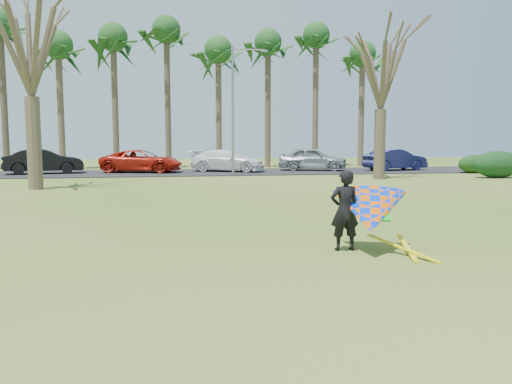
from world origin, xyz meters
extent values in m
plane|color=#215412|center=(0.00, 0.00, 0.00)|extent=(100.00, 100.00, 0.00)
cube|color=black|center=(0.00, 25.00, 0.03)|extent=(46.00, 7.00, 0.06)
cylinder|color=#493A2B|center=(-14.00, 31.00, 5.20)|extent=(0.48, 0.48, 10.40)
ellipsoid|color=#194117|center=(-14.00, 31.00, 10.70)|extent=(4.84, 4.84, 3.08)
cylinder|color=brown|center=(-10.00, 31.00, 4.50)|extent=(0.48, 0.48, 9.00)
ellipsoid|color=#1A4719|center=(-10.00, 31.00, 9.30)|extent=(4.84, 4.84, 3.08)
cylinder|color=#483A2B|center=(-6.00, 31.00, 4.85)|extent=(0.48, 0.48, 9.70)
ellipsoid|color=#1A491A|center=(-6.00, 31.00, 10.00)|extent=(4.84, 4.84, 3.08)
cylinder|color=#4C3C2D|center=(-2.00, 31.00, 5.20)|extent=(0.48, 0.48, 10.40)
ellipsoid|color=#1A4217|center=(-2.00, 31.00, 10.70)|extent=(4.84, 4.84, 3.08)
cylinder|color=brown|center=(2.00, 31.00, 4.50)|extent=(0.48, 0.48, 9.00)
ellipsoid|color=#1C4619|center=(2.00, 31.00, 9.30)|extent=(4.84, 4.84, 3.08)
cylinder|color=#48392B|center=(6.00, 31.00, 4.85)|extent=(0.48, 0.48, 9.70)
ellipsoid|color=#17411A|center=(6.00, 31.00, 10.00)|extent=(4.84, 4.84, 3.08)
cylinder|color=#48382B|center=(10.00, 31.00, 5.20)|extent=(0.48, 0.48, 10.40)
ellipsoid|color=#1D4A1A|center=(10.00, 31.00, 10.70)|extent=(4.84, 4.84, 3.08)
cylinder|color=brown|center=(14.00, 31.00, 4.50)|extent=(0.48, 0.48, 9.00)
ellipsoid|color=#1E491A|center=(14.00, 31.00, 9.30)|extent=(4.84, 4.84, 3.08)
cylinder|color=#4A3A2C|center=(-8.00, 15.00, 2.10)|extent=(0.64, 0.64, 4.20)
cylinder|color=#4D3F2E|center=(10.00, 18.00, 1.99)|extent=(0.64, 0.64, 3.99)
cylinder|color=gray|center=(2.00, 22.00, 4.00)|extent=(0.16, 0.16, 8.00)
cylinder|color=gray|center=(3.00, 22.00, 7.80)|extent=(2.00, 0.10, 0.10)
cube|color=gray|center=(4.00, 22.00, 7.75)|extent=(0.40, 0.18, 0.12)
ellipsoid|color=black|center=(17.30, 17.55, 0.80)|extent=(3.20, 1.45, 1.60)
ellipsoid|color=#153613|center=(18.31, 21.46, 0.62)|extent=(2.25, 1.06, 1.25)
imported|color=black|center=(-9.98, 25.07, 0.86)|extent=(5.11, 2.67, 1.60)
imported|color=#B31B0E|center=(-3.78, 25.33, 0.81)|extent=(5.85, 3.73, 1.50)
imported|color=white|center=(2.03, 25.22, 0.81)|extent=(5.56, 4.06, 1.50)
imported|color=gray|center=(8.18, 25.31, 0.89)|extent=(5.23, 3.55, 1.65)
imported|color=#171845|center=(14.05, 24.45, 0.82)|extent=(4.86, 2.59, 1.52)
imported|color=black|center=(1.62, 0.59, 0.84)|extent=(0.62, 0.41, 1.67)
cone|color=#0434DB|center=(2.07, 0.34, 0.85)|extent=(2.13, 2.39, 2.02)
cube|color=#0CBF19|center=(2.19, 0.26, 0.80)|extent=(0.62, 0.60, 0.24)
cube|color=yellow|center=(2.62, -0.01, 0.01)|extent=(0.85, 1.66, 0.28)
cube|color=yellow|center=(2.82, 0.19, 0.01)|extent=(0.56, 1.76, 0.22)
camera|label=1|loc=(-1.93, -9.15, 2.31)|focal=35.00mm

